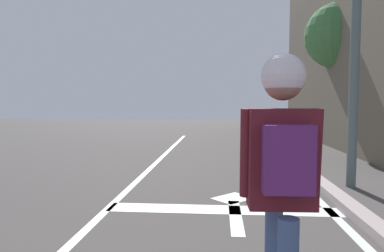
{
  "coord_description": "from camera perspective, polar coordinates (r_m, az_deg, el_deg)",
  "views": [
    {
      "loc": [
        1.84,
        0.91,
        1.49
      ],
      "look_at": [
        1.4,
        6.49,
        1.1
      ],
      "focal_mm": 32.36,
      "sensor_mm": 36.0,
      "label": 1
    }
  ],
  "objects": [
    {
      "name": "lane_line_center",
      "position": [
        5.52,
        -12.14,
        -11.72
      ],
      "size": [
        0.12,
        20.0,
        0.01
      ],
      "primitive_type": "cube",
      "color": "silver",
      "rests_on": "ground"
    },
    {
      "name": "roadside_tree",
      "position": [
        12.76,
        22.92,
        13.3
      ],
      "size": [
        2.16,
        2.16,
        4.77
      ],
      "color": "brown",
      "rests_on": "ground"
    },
    {
      "name": "lane_arrow_stem",
      "position": [
        4.69,
        7.19,
        -14.51
      ],
      "size": [
        0.16,
        1.4,
        0.01
      ],
      "primitive_type": "cube",
      "color": "silver",
      "rests_on": "ground"
    },
    {
      "name": "skater",
      "position": [
        2.01,
        14.66,
        -5.92
      ],
      "size": [
        0.46,
        0.62,
        1.67
      ],
      "color": "#3B4E78",
      "rests_on": "skateboard"
    },
    {
      "name": "lane_line_curbside",
      "position": [
        5.51,
        20.72,
        -11.92
      ],
      "size": [
        0.12,
        20.0,
        0.01
      ],
      "primitive_type": "cube",
      "color": "silver",
      "rests_on": "ground"
    },
    {
      "name": "stop_bar",
      "position": [
        4.93,
        5.14,
        -13.55
      ],
      "size": [
        3.2,
        0.4,
        0.01
      ],
      "primitive_type": "cube",
      "color": "silver",
      "rests_on": "ground"
    },
    {
      "name": "lane_arrow_head",
      "position": [
        5.5,
        6.78,
        -11.71
      ],
      "size": [
        0.71,
        0.71,
        0.01
      ],
      "primitive_type": "cube",
      "rotation": [
        0.0,
        0.0,
        0.79
      ],
      "color": "silver",
      "rests_on": "ground"
    },
    {
      "name": "curb_strip",
      "position": [
        5.56,
        23.26,
        -11.11
      ],
      "size": [
        0.24,
        24.0,
        0.14
      ],
      "primitive_type": "cube",
      "color": "#A49391",
      "rests_on": "ground"
    }
  ]
}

